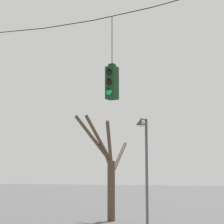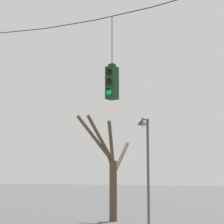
{
  "view_description": "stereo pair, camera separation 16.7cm",
  "coord_description": "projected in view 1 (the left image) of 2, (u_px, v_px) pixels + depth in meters",
  "views": [
    {
      "loc": [
        7.01,
        -11.84,
        2.23
      ],
      "look_at": [
        -0.39,
        0.31,
        4.36
      ],
      "focal_mm": 70.0,
      "sensor_mm": 36.0,
      "label": 1
    },
    {
      "loc": [
        7.15,
        -11.75,
        2.23
      ],
      "look_at": [
        -0.39,
        0.31,
        4.36
      ],
      "focal_mm": 70.0,
      "sensor_mm": 36.0,
      "label": 2
    }
  ],
  "objects": [
    {
      "name": "bare_tree",
      "position": [
        108.0,
        170.0,
        22.78
      ],
      "size": [
        2.06,
        3.72,
        5.47
      ],
      "color": "brown",
      "rests_on": "ground_plane"
    },
    {
      "name": "span_wire",
      "position": [
        122.0,
        7.0,
        14.71
      ],
      "size": [
        15.81,
        0.03,
        0.75
      ],
      "color": "black"
    },
    {
      "name": "street_lamp",
      "position": [
        144.0,
        149.0,
        19.05
      ],
      "size": [
        0.45,
        0.78,
        4.81
      ],
      "color": "#515156",
      "rests_on": "ground_plane"
    },
    {
      "name": "traffic_light_near_right_pole",
      "position": [
        112.0,
        82.0,
        14.53
      ],
      "size": [
        0.34,
        0.58,
        2.87
      ],
      "color": "#143819"
    }
  ]
}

